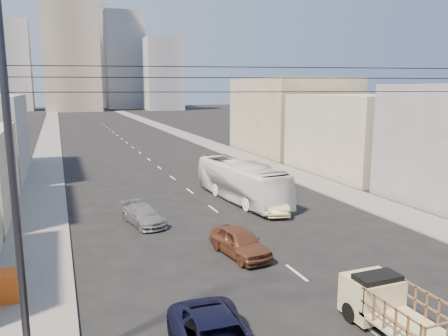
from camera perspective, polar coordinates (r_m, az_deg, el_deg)
sidewalk_left at (r=79.58m, az=-21.85°, el=3.43°), size 3.50×180.00×0.12m
sidewalk_right at (r=82.55m, az=-5.30°, el=4.36°), size 3.50×180.00×0.12m
lane_dashes at (r=63.54m, az=-11.39°, el=2.33°), size 0.15×104.00×0.01m
flatbed_pickup at (r=17.33m, az=21.15°, el=-16.41°), size 1.95×4.41×1.90m
city_bus at (r=34.12m, az=2.27°, el=-1.73°), size 3.68×11.25×3.08m
sedan_brown at (r=23.28m, az=2.07°, el=-9.61°), size 2.35×4.55×1.48m
sedan_tan at (r=31.10m, az=6.38°, el=-4.58°), size 2.43×4.47×1.40m
sedan_grey at (r=28.83m, az=-10.47°, el=-6.05°), size 2.59×4.58×1.25m
streetlamp_left at (r=13.35m, az=-25.50°, el=-0.43°), size 2.36×0.25×12.00m
overhead_wires at (r=14.74m, az=23.57°, el=10.55°), size 23.01×5.02×0.72m
bldg_right_mid at (r=47.78m, az=17.82°, el=4.26°), size 11.00×14.00×8.00m
bldg_right_far at (r=61.22m, az=8.86°, el=6.82°), size 12.00×16.00×10.00m
high_rise_tower at (r=180.47m, az=-19.57°, el=16.62°), size 20.00×20.00×60.00m
midrise_ne at (r=196.47m, az=-12.91°, el=13.46°), size 16.00×16.00×40.00m
midrise_nw at (r=189.93m, az=-26.19°, el=11.88°), size 15.00×15.00×34.00m
midrise_back at (r=210.15m, az=-16.86°, el=13.61°), size 18.00×18.00×44.00m
midrise_east at (r=178.77m, az=-8.01°, el=12.01°), size 14.00×14.00×28.00m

